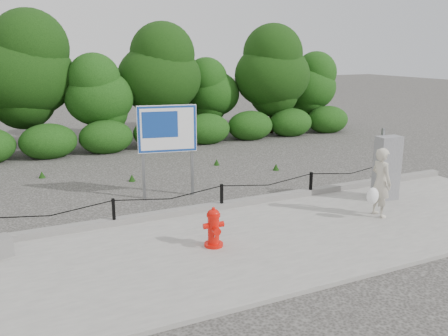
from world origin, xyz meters
TOP-DOWN VIEW (x-y plane):
  - ground at (0.00, 0.00)m, footprint 90.00×90.00m
  - sidewalk at (0.00, -2.00)m, footprint 14.00×4.00m
  - curb at (0.00, 0.05)m, footprint 14.00×0.22m
  - chain_barrier at (0.00, 0.00)m, footprint 10.06×0.06m
  - treeline at (-0.22, 8.96)m, footprint 20.18×3.87m
  - fire_hydrant at (-1.04, -1.86)m, footprint 0.41×0.42m
  - pedestrian at (2.95, -1.92)m, footprint 0.69×0.58m
  - utility_cabinet at (3.97, -1.05)m, footprint 0.62×0.45m
  - advertising_sign at (-0.73, 1.64)m, footprint 1.45×0.39m

SIDE VIEW (x-z plane):
  - ground at x=0.00m, z-range 0.00..0.00m
  - sidewalk at x=0.00m, z-range 0.00..0.08m
  - curb at x=0.00m, z-range 0.08..0.22m
  - fire_hydrant at x=-1.04m, z-range 0.06..0.83m
  - chain_barrier at x=0.00m, z-range 0.16..0.76m
  - pedestrian at x=2.95m, z-range 0.07..1.61m
  - utility_cabinet at x=3.97m, z-range 0.00..1.74m
  - advertising_sign at x=-0.73m, z-range 0.48..2.84m
  - treeline at x=-0.22m, z-range 0.10..5.06m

